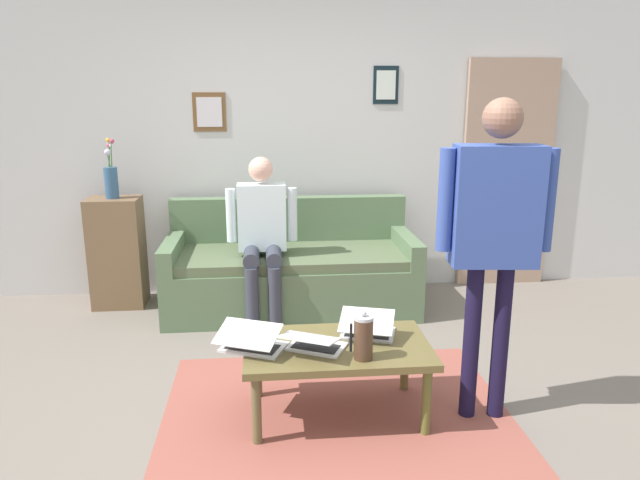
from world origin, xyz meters
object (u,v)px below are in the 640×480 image
object	(u,v)px
couch	(291,272)
interior_door	(507,175)
laptop_center	(367,329)
side_shelf	(117,252)
laptop_left	(314,344)
person_seated	(262,229)
flower_vase	(111,179)
laptop_right	(252,342)
coffee_table	(337,353)
french_press	(363,337)
person_standing	(495,221)

from	to	relation	value
couch	interior_door	bearing A→B (deg)	-167.05
laptop_center	side_shelf	size ratio (longest dim) A/B	0.40
interior_door	side_shelf	distance (m)	3.49
interior_door	laptop_center	world-z (taller)	interior_door
laptop_left	person_seated	bearing A→B (deg)	-80.17
couch	laptop_left	world-z (taller)	couch
laptop_left	flower_vase	xyz separation A→B (m)	(1.48, -1.98, 0.61)
interior_door	laptop_right	xyz separation A→B (m)	(2.28, 2.21, -0.56)
coffee_table	french_press	xyz separation A→B (m)	(-0.11, 0.18, 0.17)
coffee_table	person_seated	size ratio (longest dim) A/B	0.79
flower_vase	person_standing	distance (m)	3.14
laptop_left	person_seated	size ratio (longest dim) A/B	0.32
coffee_table	laptop_left	xyz separation A→B (m)	(0.13, 0.07, 0.09)
couch	side_shelf	bearing A→B (deg)	-7.20
laptop_center	person_standing	bearing A→B (deg)	163.91
coffee_table	laptop_left	world-z (taller)	laptop_left
interior_door	person_standing	bearing A→B (deg)	65.92
couch	side_shelf	size ratio (longest dim) A/B	2.20
laptop_center	flower_vase	bearing A→B (deg)	-45.24
french_press	side_shelf	bearing A→B (deg)	-50.47
laptop_left	laptop_center	size ratio (longest dim) A/B	1.12
laptop_left	person_seated	world-z (taller)	person_seated
laptop_center	coffee_table	bearing A→B (deg)	28.02
laptop_center	person_seated	xyz separation A→B (m)	(0.59, -1.40, 0.26)
french_press	person_seated	bearing A→B (deg)	-72.96
couch	coffee_table	size ratio (longest dim) A/B	2.00
coffee_table	person_seated	bearing A→B (deg)	-74.91
laptop_left	person_standing	distance (m)	1.14
french_press	person_seated	distance (m)	1.77
laptop_center	french_press	world-z (taller)	french_press
interior_door	french_press	bearing A→B (deg)	54.22
laptop_left	laptop_right	bearing A→B (deg)	-7.28
person_standing	laptop_left	bearing A→B (deg)	-0.94
laptop_center	laptop_right	size ratio (longest dim) A/B	0.88
interior_door	laptop_center	size ratio (longest dim) A/B	5.60
coffee_table	person_seated	world-z (taller)	person_seated
person_standing	couch	bearing A→B (deg)	-61.60
coffee_table	side_shelf	bearing A→B (deg)	-49.77
couch	flower_vase	xyz separation A→B (m)	(1.44, -0.18, 0.77)
coffee_table	person_standing	world-z (taller)	person_standing
person_standing	person_seated	world-z (taller)	person_standing
interior_door	person_seated	world-z (taller)	interior_door
laptop_left	coffee_table	bearing A→B (deg)	-153.29
couch	side_shelf	xyz separation A→B (m)	(1.44, -0.18, 0.15)
coffee_table	laptop_left	distance (m)	0.17
couch	french_press	xyz separation A→B (m)	(-0.28, 1.91, 0.23)
french_press	side_shelf	size ratio (longest dim) A/B	0.28
coffee_table	flower_vase	distance (m)	2.60
couch	laptop_right	distance (m)	1.78
laptop_right	french_press	xyz separation A→B (m)	(-0.58, 0.16, 0.07)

